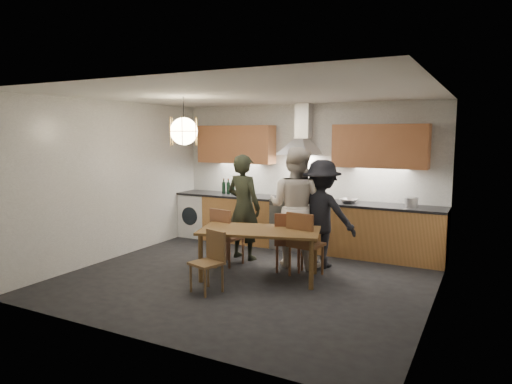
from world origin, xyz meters
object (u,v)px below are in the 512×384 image
at_px(chair_back_left, 225,233).
at_px(person_left, 244,207).
at_px(chair_front, 211,257).
at_px(stock_pot, 411,203).
at_px(dining_table, 259,235).
at_px(person_right, 321,214).
at_px(mixing_bowl, 349,201).
at_px(wine_bottles, 235,187).
at_px(person_mid, 296,207).

relative_size(chair_back_left, person_left, 0.52).
bearing_deg(chair_front, stock_pot, 68.69).
xyz_separation_m(dining_table, person_right, (0.59, 0.96, 0.20)).
xyz_separation_m(dining_table, chair_back_left, (-0.78, 0.31, -0.11)).
bearing_deg(mixing_bowl, wine_bottles, 178.45).
height_order(chair_back_left, person_left, person_left).
bearing_deg(person_left, mixing_bowl, -136.50).
distance_m(dining_table, person_mid, 0.90).
xyz_separation_m(chair_front, person_left, (-0.39, 1.59, 0.41)).
distance_m(person_mid, mixing_bowl, 1.15).
bearing_deg(dining_table, person_left, 114.96).
relative_size(dining_table, person_mid, 0.99).
bearing_deg(person_mid, stock_pot, -143.66).
height_order(person_mid, person_right, person_mid).
height_order(person_left, person_mid, person_mid).
distance_m(person_mid, person_right, 0.41).
bearing_deg(stock_pot, person_mid, -146.17).
height_order(person_left, wine_bottles, person_left).
bearing_deg(person_left, stock_pot, -147.83).
xyz_separation_m(chair_back_left, person_left, (0.07, 0.50, 0.35)).
bearing_deg(dining_table, person_right, 42.44).
relative_size(chair_back_left, stock_pot, 4.54).
bearing_deg(person_right, chair_front, 65.83).
height_order(dining_table, stock_pot, stock_pot).
distance_m(person_mid, stock_pot, 1.88).
relative_size(dining_table, wine_bottles, 3.14).
bearing_deg(person_right, stock_pot, -139.26).
relative_size(person_left, person_mid, 0.93).
relative_size(person_right, wine_bottles, 2.82).
xyz_separation_m(person_left, person_mid, (0.92, 0.01, 0.07)).
height_order(person_left, person_right, person_left).
relative_size(person_left, stock_pot, 8.67).
relative_size(mixing_bowl, stock_pot, 1.48).
xyz_separation_m(person_left, stock_pot, (2.48, 1.06, 0.10)).
distance_m(person_left, stock_pot, 2.70).
distance_m(person_left, person_mid, 0.92).
bearing_deg(stock_pot, wine_bottles, 179.74).
relative_size(chair_front, mixing_bowl, 2.71).
bearing_deg(mixing_bowl, person_right, -101.97).
height_order(person_mid, stock_pot, person_mid).
bearing_deg(wine_bottles, mixing_bowl, -1.55).
bearing_deg(chair_front, person_left, 120.69).
relative_size(dining_table, person_left, 1.07).
bearing_deg(wine_bottles, person_mid, -32.01).
distance_m(dining_table, wine_bottles, 2.44).
distance_m(mixing_bowl, stock_pot, 1.01).
height_order(person_left, mixing_bowl, person_left).
bearing_deg(chair_front, dining_table, 84.67).
xyz_separation_m(dining_table, person_left, (-0.71, 0.81, 0.24)).
bearing_deg(dining_table, stock_pot, 30.32).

